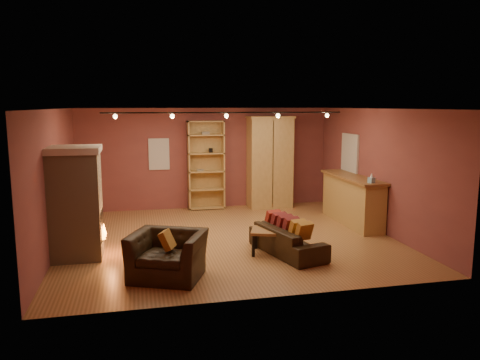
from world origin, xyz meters
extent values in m
plane|color=brown|center=(0.00, 0.00, 0.00)|extent=(7.00, 7.00, 0.00)
plane|color=#59321C|center=(0.00, 0.00, 2.80)|extent=(7.00, 7.00, 0.00)
cube|color=brown|center=(0.00, 3.25, 1.40)|extent=(7.00, 0.02, 2.80)
cube|color=brown|center=(-3.50, 0.00, 1.40)|extent=(0.02, 6.50, 2.80)
cube|color=brown|center=(3.50, 0.00, 1.40)|extent=(0.02, 6.50, 2.80)
cube|color=tan|center=(-3.05, -0.60, 1.00)|extent=(0.90, 0.90, 2.00)
cube|color=beige|center=(-3.05, -0.60, 2.06)|extent=(0.98, 0.98, 0.12)
cube|color=black|center=(-2.64, -0.60, 0.60)|extent=(0.10, 0.65, 0.55)
cone|color=orange|center=(-2.58, -0.60, 0.48)|extent=(0.10, 0.10, 0.22)
cube|color=silver|center=(-1.30, 3.23, 1.55)|extent=(0.56, 0.04, 0.86)
cube|color=tan|center=(-0.03, 3.23, 1.23)|extent=(1.01, 0.04, 2.46)
cube|color=tan|center=(-0.51, 3.05, 1.23)|extent=(0.04, 0.39, 2.46)
cube|color=tan|center=(0.45, 3.05, 1.23)|extent=(0.04, 0.39, 2.46)
cube|color=gray|center=(-0.20, 3.05, 1.09)|extent=(0.18, 0.12, 0.05)
cube|color=black|center=(0.11, 3.05, 1.64)|extent=(0.10, 0.10, 0.12)
cube|color=tan|center=(-0.03, 3.05, 0.04)|extent=(1.01, 0.39, 0.04)
cube|color=tan|center=(-0.03, 3.05, 0.56)|extent=(1.01, 0.39, 0.03)
cube|color=tan|center=(-0.03, 3.05, 1.06)|extent=(1.01, 0.39, 0.04)
cube|color=tan|center=(-0.03, 3.05, 1.56)|extent=(1.01, 0.39, 0.04)
cube|color=tan|center=(-0.03, 3.05, 2.07)|extent=(1.01, 0.39, 0.04)
cube|color=tan|center=(-0.03, 3.05, 2.44)|extent=(1.01, 0.39, 0.04)
cube|color=tan|center=(1.77, 2.92, 1.26)|extent=(1.20, 0.66, 2.52)
cube|color=brown|center=(1.77, 2.60, 1.26)|extent=(0.02, 0.01, 2.42)
cube|color=tan|center=(1.77, 2.92, 2.55)|extent=(1.26, 0.72, 0.06)
cube|color=tan|center=(3.20, 0.63, 0.56)|extent=(0.53, 2.34, 1.12)
cube|color=brown|center=(3.20, 0.63, 1.15)|extent=(0.65, 2.46, 0.06)
cube|color=#84B7D3|center=(3.15, -0.38, 1.23)|extent=(0.14, 0.14, 0.12)
cone|color=white|center=(3.15, -0.38, 1.34)|extent=(0.08, 0.08, 0.10)
cube|color=silver|center=(3.47, 1.40, 1.65)|extent=(0.05, 0.90, 1.00)
imported|color=black|center=(0.92, -1.27, 0.36)|extent=(0.98, 1.91, 0.72)
cube|color=#B87E2F|center=(1.06, -1.80, 0.58)|extent=(0.35, 0.30, 0.36)
cube|color=#B87E2F|center=(1.00, -1.59, 0.58)|extent=(0.35, 0.30, 0.36)
cube|color=maroon|center=(0.95, -1.38, 0.58)|extent=(0.35, 0.30, 0.36)
cube|color=maroon|center=(0.89, -1.16, 0.58)|extent=(0.35, 0.30, 0.36)
cube|color=maroon|center=(0.83, -0.95, 0.58)|extent=(0.35, 0.30, 0.36)
cube|color=maroon|center=(0.78, -0.74, 0.58)|extent=(0.35, 0.30, 0.36)
imported|color=black|center=(-1.45, -2.07, 0.52)|extent=(1.39, 1.17, 1.04)
cube|color=#B87E2F|center=(-1.45, -2.07, 0.65)|extent=(0.33, 0.37, 0.34)
cube|color=brown|center=(0.55, -1.17, 0.45)|extent=(0.80, 0.80, 0.05)
cube|color=black|center=(0.29, -1.43, 0.21)|extent=(0.05, 0.05, 0.42)
cube|color=black|center=(0.81, -1.43, 0.21)|extent=(0.05, 0.05, 0.42)
cube|color=black|center=(0.29, -0.91, 0.21)|extent=(0.05, 0.05, 0.42)
cube|color=black|center=(0.81, -0.91, 0.21)|extent=(0.05, 0.05, 0.42)
cylinder|color=black|center=(0.00, 0.20, 2.72)|extent=(5.20, 0.03, 0.03)
sphere|color=#FFD88C|center=(-2.30, 0.20, 2.65)|extent=(0.09, 0.09, 0.09)
sphere|color=#FFD88C|center=(-1.15, 0.20, 2.65)|extent=(0.09, 0.09, 0.09)
sphere|color=#FFD88C|center=(0.00, 0.20, 2.65)|extent=(0.09, 0.09, 0.09)
sphere|color=#FFD88C|center=(1.15, 0.20, 2.65)|extent=(0.09, 0.09, 0.09)
sphere|color=#FFD88C|center=(2.30, 0.20, 2.65)|extent=(0.09, 0.09, 0.09)
camera|label=1|loc=(-1.91, -9.69, 2.87)|focal=35.00mm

